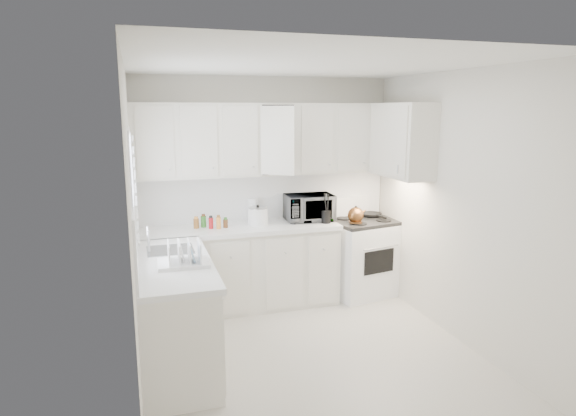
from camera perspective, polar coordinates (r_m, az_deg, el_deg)
name	(u,v)px	position (r m, az deg, el deg)	size (l,w,h in m)	color
floor	(310,354)	(4.82, 2.55, -16.37)	(3.20, 3.20, 0.00)	beige
ceiling	(313,64)	(4.28, 2.87, 16.18)	(3.20, 3.20, 0.00)	white
wall_back	(266,190)	(5.87, -2.58, 2.13)	(3.00, 3.00, 0.00)	beige
wall_front	(405,274)	(2.96, 13.29, -7.42)	(3.00, 3.00, 0.00)	beige
wall_left	(133,229)	(4.12, -17.36, -2.35)	(3.20, 3.20, 0.00)	beige
wall_right	(457,208)	(5.06, 18.89, 0.05)	(3.20, 3.20, 0.00)	beige
window_blinds	(134,191)	(4.41, -17.30, 1.86)	(0.06, 0.96, 1.06)	white
lower_cabinets_back	(240,269)	(5.70, -5.57, -6.99)	(2.22, 0.60, 0.90)	beige
lower_cabinets_left	(175,315)	(4.58, -12.90, -11.94)	(0.60, 1.60, 0.90)	beige
countertop_back	(239,229)	(5.56, -5.64, -2.37)	(2.24, 0.64, 0.05)	silver
countertop_left	(173,264)	(4.42, -13.04, -6.25)	(0.64, 1.62, 0.05)	silver
backsplash_back	(266,196)	(5.87, -2.55, 1.39)	(2.98, 0.02, 0.55)	silver
backsplash_left	(135,232)	(4.33, -17.17, -2.70)	(0.02, 1.60, 0.55)	silver
upper_cabinets_back	(269,175)	(5.68, -2.18, 3.87)	(3.00, 0.33, 0.80)	beige
upper_cabinets_right	(400,177)	(5.62, 12.77, 3.51)	(0.33, 0.90, 0.80)	beige
sink	(170,238)	(4.71, -13.43, -3.32)	(0.42, 0.38, 0.30)	gray
stove	(363,247)	(6.10, 8.58, -4.43)	(0.77, 0.63, 1.19)	white
tea_kettle	(356,214)	(5.78, 7.79, -0.68)	(0.23, 0.19, 0.21)	brown
frying_pan	(371,213)	(6.23, 9.54, -0.61)	(0.26, 0.44, 0.04)	black
microwave	(309,205)	(5.80, 2.46, 0.38)	(0.55, 0.30, 0.37)	gray
rice_cooker	(258,215)	(5.60, -3.47, -0.79)	(0.23, 0.23, 0.23)	white
paper_towel	(253,210)	(5.79, -4.08, -0.18)	(0.12, 0.12, 0.27)	white
utensil_crock	(326,208)	(5.68, 4.41, 0.00)	(0.12, 0.12, 0.35)	black
dish_rack	(183,252)	(4.25, -11.99, -4.93)	(0.42, 0.31, 0.23)	white
spice_left_0	(196,221)	(5.60, -10.54, -1.48)	(0.06, 0.06, 0.13)	brown
spice_left_1	(204,222)	(5.52, -9.66, -1.63)	(0.06, 0.06, 0.13)	#307627
spice_left_2	(209,220)	(5.62, -9.02, -1.38)	(0.06, 0.06, 0.13)	red
spice_left_3	(217,221)	(5.54, -8.12, -1.53)	(0.06, 0.06, 0.13)	#F39839
spice_left_4	(223,219)	(5.64, -7.51, -1.29)	(0.06, 0.06, 0.13)	brown
sauce_right_0	(316,210)	(5.95, 3.19, -0.24)	(0.06, 0.06, 0.19)	red
sauce_right_1	(322,211)	(5.92, 3.89, -0.32)	(0.06, 0.06, 0.19)	#F39839
sauce_right_2	(324,210)	(5.99, 4.18, -0.18)	(0.06, 0.06, 0.19)	brown
sauce_right_3	(330,210)	(5.96, 4.88, -0.26)	(0.06, 0.06, 0.19)	black
sauce_right_4	(333,209)	(6.03, 5.15, -0.12)	(0.06, 0.06, 0.19)	brown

